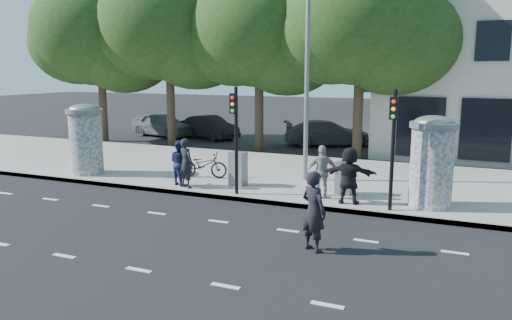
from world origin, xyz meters
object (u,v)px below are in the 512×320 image
at_px(ped_b, 186,163).
at_px(ped_f, 349,175).
at_px(bicycle, 203,165).
at_px(street_lamp, 307,48).
at_px(ad_column_right, 432,159).
at_px(ped_e, 322,172).
at_px(ped_c, 180,163).
at_px(car_left, 163,124).
at_px(car_mid, 210,127).
at_px(ad_column_left, 86,137).
at_px(cabinet_left, 238,169).
at_px(car_right, 327,133).
at_px(traffic_pole_far, 393,138).
at_px(man_road, 314,211).
at_px(traffic_pole_near, 235,129).
at_px(cabinet_right, 344,178).

bearing_deg(ped_b, ped_f, -158.98).
bearing_deg(bicycle, street_lamp, -85.28).
relative_size(ad_column_right, ped_e, 1.60).
bearing_deg(ped_c, car_left, -31.76).
xyz_separation_m(ped_f, car_mid, (-10.98, 11.79, -0.33)).
distance_m(street_lamp, car_mid, 13.44).
relative_size(ped_b, car_left, 0.39).
height_order(ad_column_left, ped_c, ad_column_left).
height_order(cabinet_left, car_right, car_right).
xyz_separation_m(ped_c, cabinet_left, (1.87, 0.71, -0.19)).
relative_size(car_left, car_right, 0.92).
bearing_deg(ad_column_left, ped_c, -3.51).
height_order(ped_e, car_right, ped_e).
relative_size(bicycle, car_left, 0.42).
bearing_deg(traffic_pole_far, car_left, 142.34).
bearing_deg(bicycle, cabinet_left, -122.25).
xyz_separation_m(ad_column_right, man_road, (-2.21, -4.40, -0.60)).
height_order(man_road, car_mid, man_road).
distance_m(ped_e, bicycle, 4.97).
distance_m(man_road, bicycle, 7.81).
bearing_deg(ad_column_right, traffic_pole_near, -171.11).
distance_m(bicycle, car_right, 10.55).
bearing_deg(ped_e, car_mid, -71.33).
distance_m(ad_column_right, ped_e, 3.21).
xyz_separation_m(car_left, car_right, (10.23, 0.37, -0.06)).
bearing_deg(ped_c, traffic_pole_far, -161.00).
distance_m(ped_c, car_left, 13.96).
bearing_deg(traffic_pole_near, ped_b, 174.77).
bearing_deg(cabinet_right, car_mid, 141.86).
relative_size(ad_column_left, bicycle, 1.48).
bearing_deg(car_right, cabinet_right, 172.63).
height_order(bicycle, car_mid, car_mid).
bearing_deg(bicycle, ped_b, 176.52).
bearing_deg(cabinet_left, car_right, 97.40).
distance_m(man_road, car_right, 16.11).
xyz_separation_m(traffic_pole_near, ped_c, (-2.33, 0.45, -1.31)).
bearing_deg(ped_e, ped_c, -20.72).
distance_m(cabinet_left, cabinet_right, 3.63).
height_order(ad_column_right, car_right, ad_column_right).
relative_size(ped_e, ped_f, 0.97).
distance_m(traffic_pole_near, cabinet_right, 3.78).
relative_size(ped_c, car_right, 0.33).
height_order(street_lamp, cabinet_right, street_lamp).
distance_m(ad_column_left, car_left, 11.76).
bearing_deg(traffic_pole_far, traffic_pole_near, 180.00).
distance_m(traffic_pole_near, car_right, 12.26).
bearing_deg(ad_column_left, car_left, 109.26).
relative_size(traffic_pole_near, car_left, 0.79).
bearing_deg(car_mid, ped_c, -133.22).
height_order(ped_c, car_right, ped_c).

